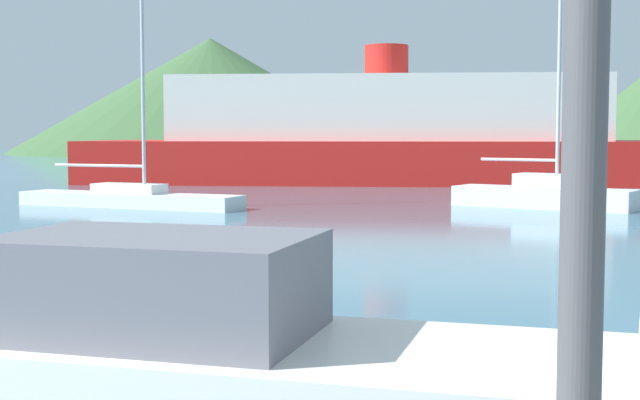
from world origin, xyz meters
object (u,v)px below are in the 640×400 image
at_px(motorboat_near, 308,378).
at_px(sailboat_outer, 544,193).
at_px(sailboat_middle, 129,196).
at_px(ferry_distant, 386,136).

height_order(motorboat_near, sailboat_outer, sailboat_outer).
height_order(motorboat_near, sailboat_middle, sailboat_middle).
bearing_deg(ferry_distant, motorboat_near, -90.04).
height_order(sailboat_outer, ferry_distant, sailboat_outer).
xyz_separation_m(motorboat_near, ferry_distant, (-5.89, 37.18, 1.81)).
relative_size(motorboat_near, ferry_distant, 0.26).
distance_m(sailboat_outer, ferry_distant, 16.16).
xyz_separation_m(sailboat_middle, sailboat_outer, (13.26, 3.04, 0.12)).
height_order(sailboat_middle, ferry_distant, sailboat_middle).
xyz_separation_m(sailboat_middle, ferry_distant, (5.56, 17.14, 1.92)).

